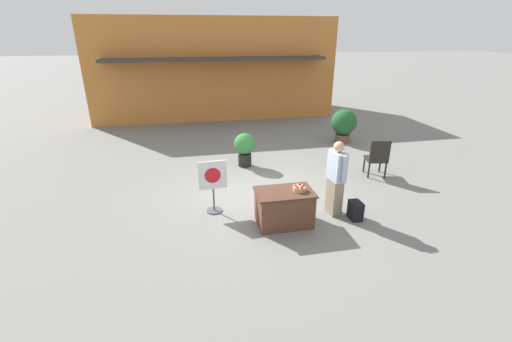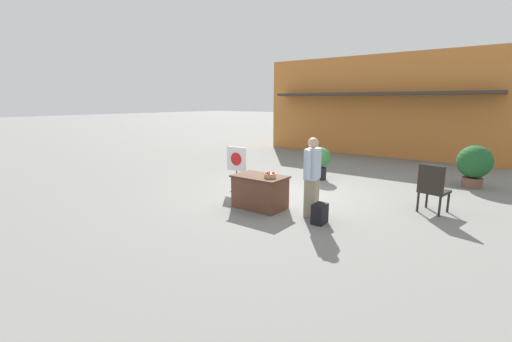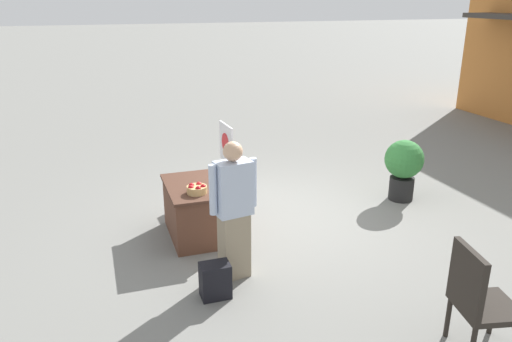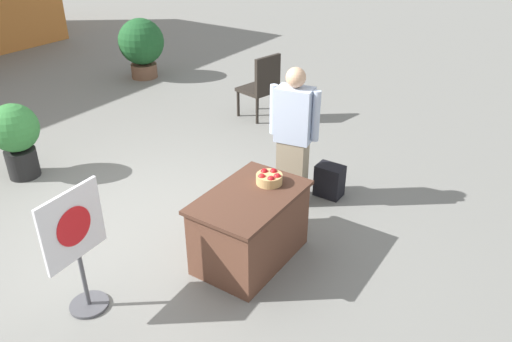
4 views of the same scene
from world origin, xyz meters
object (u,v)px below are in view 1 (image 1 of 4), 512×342
(display_table, at_px, (284,208))
(apple_basket, at_px, (299,188))
(person_visitor, at_px, (336,178))
(poster_board, at_px, (213,184))
(potted_plant_near_left, at_px, (344,124))
(patio_chair, at_px, (378,156))
(backpack, at_px, (355,210))
(potted_plant_far_left, at_px, (245,147))

(display_table, bearing_deg, apple_basket, -5.97)
(person_visitor, xyz_separation_m, poster_board, (-2.67, 0.63, -0.19))
(person_visitor, bearing_deg, apple_basket, 5.05)
(apple_basket, xyz_separation_m, poster_board, (-1.74, 0.88, -0.14))
(person_visitor, relative_size, potted_plant_near_left, 1.40)
(poster_board, xyz_separation_m, patio_chair, (4.73, 1.15, -0.08))
(patio_chair, bearing_deg, potted_plant_near_left, 3.45)
(apple_basket, bearing_deg, potted_plant_near_left, 56.83)
(display_table, height_order, person_visitor, person_visitor)
(apple_basket, relative_size, backpack, 0.65)
(display_table, distance_m, poster_board, 1.69)
(patio_chair, xyz_separation_m, potted_plant_far_left, (-3.54, 1.59, 0.00))
(display_table, distance_m, potted_plant_far_left, 3.60)
(apple_basket, height_order, person_visitor, person_visitor)
(patio_chair, bearing_deg, person_visitor, 142.88)
(backpack, bearing_deg, person_visitor, 138.11)
(person_visitor, relative_size, potted_plant_far_left, 1.66)
(apple_basket, bearing_deg, potted_plant_far_left, 98.62)
(patio_chair, distance_m, potted_plant_near_left, 3.35)
(backpack, xyz_separation_m, patio_chair, (1.69, 2.12, 0.40))
(potted_plant_near_left, bearing_deg, backpack, -111.93)
(display_table, xyz_separation_m, potted_plant_near_left, (3.80, 5.31, 0.31))
(person_visitor, distance_m, potted_plant_far_left, 3.69)
(poster_board, bearing_deg, potted_plant_far_left, 152.85)
(apple_basket, distance_m, potted_plant_far_left, 3.67)
(patio_chair, bearing_deg, apple_basket, 136.22)
(person_visitor, xyz_separation_m, backpack, (0.38, -0.34, -0.67))
(apple_basket, xyz_separation_m, backpack, (1.31, -0.09, -0.63))
(apple_basket, relative_size, person_visitor, 0.16)
(potted_plant_far_left, bearing_deg, patio_chair, -24.14)
(apple_basket, height_order, patio_chair, patio_chair)
(apple_basket, bearing_deg, backpack, -3.90)
(apple_basket, height_order, backpack, apple_basket)
(display_table, height_order, backpack, display_table)
(poster_board, height_order, patio_chair, poster_board)
(potted_plant_far_left, height_order, potted_plant_near_left, potted_plant_near_left)
(person_visitor, xyz_separation_m, patio_chair, (2.06, 1.78, -0.27))
(poster_board, distance_m, patio_chair, 4.87)
(person_visitor, relative_size, patio_chair, 1.55)
(backpack, relative_size, potted_plant_far_left, 0.40)
(display_table, bearing_deg, potted_plant_far_left, 93.85)
(backpack, distance_m, poster_board, 3.23)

